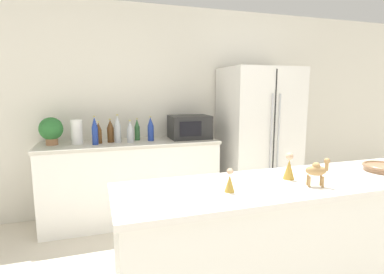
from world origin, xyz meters
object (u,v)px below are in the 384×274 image
(back_bottle_5, at_px, (110,131))
(paper_towel_roll, at_px, (77,132))
(wise_man_figurine_blue, at_px, (230,182))
(wise_man_figurine_crimson, at_px, (289,168))
(microwave, at_px, (190,127))
(back_bottle_3, at_px, (95,131))
(refrigerator, at_px, (258,139))
(back_bottle_0, at_px, (99,133))
(camel_figurine, at_px, (317,170))
(back_bottle_4, at_px, (137,130))
(back_bottle_6, at_px, (118,129))
(fruit_bowl, at_px, (383,167))
(back_bottle_2, at_px, (151,129))
(potted_plant, at_px, (51,130))
(back_bottle_1, at_px, (130,132))

(back_bottle_5, bearing_deg, paper_towel_roll, -178.65)
(wise_man_figurine_blue, distance_m, wise_man_figurine_crimson, 0.46)
(microwave, height_order, back_bottle_3, back_bottle_3)
(refrigerator, relative_size, back_bottle_0, 7.33)
(refrigerator, distance_m, back_bottle_0, 1.97)
(camel_figurine, bearing_deg, back_bottle_0, 118.76)
(wise_man_figurine_crimson, bearing_deg, paper_towel_roll, 123.89)
(refrigerator, distance_m, back_bottle_4, 1.54)
(back_bottle_6, distance_m, fruit_bowl, 2.54)
(microwave, bearing_deg, refrigerator, -6.14)
(back_bottle_4, xyz_separation_m, fruit_bowl, (1.37, -2.06, -0.05))
(refrigerator, height_order, back_bottle_2, refrigerator)
(refrigerator, relative_size, back_bottle_3, 5.79)
(back_bottle_6, distance_m, camel_figurine, 2.30)
(refrigerator, height_order, wise_man_figurine_crimson, refrigerator)
(potted_plant, height_order, camel_figurine, potted_plant)
(paper_towel_roll, xyz_separation_m, wise_man_figurine_crimson, (1.32, -1.96, -0.01))
(microwave, bearing_deg, back_bottle_2, -176.00)
(paper_towel_roll, height_order, back_bottle_5, same)
(refrigerator, xyz_separation_m, back_bottle_4, (-1.53, 0.16, 0.16))
(microwave, xyz_separation_m, wise_man_figurine_blue, (-0.42, -2.06, -0.04))
(paper_towel_roll, bearing_deg, back_bottle_4, 5.29)
(microwave, xyz_separation_m, fruit_bowl, (0.75, -2.00, -0.07))
(potted_plant, bearing_deg, wise_man_figurine_blue, -61.55)
(paper_towel_roll, relative_size, back_bottle_5, 1.00)
(back_bottle_5, bearing_deg, wise_man_figurine_blue, -75.96)
(camel_figurine, bearing_deg, back_bottle_2, 105.31)
(potted_plant, bearing_deg, microwave, -1.06)
(wise_man_figurine_crimson, bearing_deg, back_bottle_5, 116.04)
(paper_towel_roll, xyz_separation_m, back_bottle_5, (0.36, 0.01, -0.01))
(back_bottle_6, height_order, wise_man_figurine_crimson, back_bottle_6)
(back_bottle_0, relative_size, back_bottle_4, 0.96)
(potted_plant, bearing_deg, back_bottle_0, -6.73)
(back_bottle_0, distance_m, wise_man_figurine_blue, 2.13)
(refrigerator, distance_m, fruit_bowl, 1.91)
(back_bottle_2, height_order, wise_man_figurine_blue, back_bottle_2)
(back_bottle_4, bearing_deg, wise_man_figurine_crimson, -72.05)
(refrigerator, bearing_deg, fruit_bowl, -94.58)
(back_bottle_0, height_order, wise_man_figurine_crimson, back_bottle_0)
(back_bottle_1, bearing_deg, potted_plant, 172.75)
(microwave, xyz_separation_m, back_bottle_0, (-1.06, -0.03, -0.02))
(back_bottle_0, distance_m, back_bottle_4, 0.44)
(fruit_bowl, bearing_deg, back_bottle_3, 134.25)
(microwave, distance_m, wise_man_figurine_blue, 2.10)
(potted_plant, relative_size, wise_man_figurine_crimson, 1.82)
(refrigerator, relative_size, camel_figurine, 10.84)
(paper_towel_roll, distance_m, wise_man_figurine_blue, 2.24)
(paper_towel_roll, relative_size, fruit_bowl, 1.03)
(potted_plant, height_order, back_bottle_6, back_bottle_6)
(back_bottle_4, distance_m, camel_figurine, 2.31)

